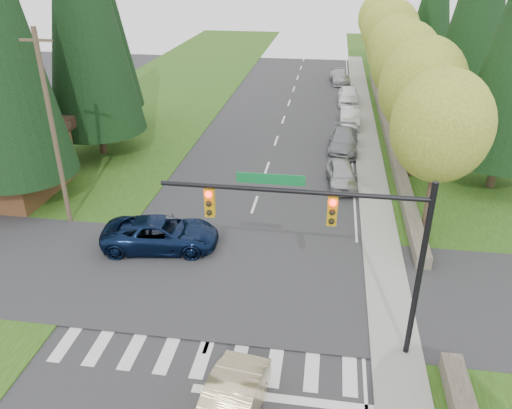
% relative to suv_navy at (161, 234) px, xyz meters
% --- Properties ---
extents(grass_east, '(14.00, 110.00, 0.06)m').
position_rel_suv_navy_xyz_m(grass_east, '(16.78, 9.80, -0.74)').
color(grass_east, '#274111').
rests_on(grass_east, ground).
extents(grass_west, '(14.00, 110.00, 0.06)m').
position_rel_suv_navy_xyz_m(grass_west, '(-9.22, 9.80, -0.74)').
color(grass_west, '#274111').
rests_on(grass_west, ground).
extents(cross_street, '(120.00, 8.00, 0.10)m').
position_rel_suv_navy_xyz_m(cross_street, '(3.78, -2.20, -0.77)').
color(cross_street, '#28282B').
rests_on(cross_street, ground).
extents(sidewalk_east, '(1.80, 80.00, 0.13)m').
position_rel_suv_navy_xyz_m(sidewalk_east, '(10.68, 11.80, -0.71)').
color(sidewalk_east, gray).
rests_on(sidewalk_east, ground).
extents(curb_east, '(0.20, 80.00, 0.13)m').
position_rel_suv_navy_xyz_m(curb_east, '(9.83, 11.80, -0.71)').
color(curb_east, gray).
rests_on(curb_east, ground).
extents(stone_wall_north, '(0.70, 40.00, 0.70)m').
position_rel_suv_navy_xyz_m(stone_wall_north, '(12.38, 19.80, -0.42)').
color(stone_wall_north, '#4C4438').
rests_on(stone_wall_north, ground).
extents(traffic_signal, '(8.70, 0.37, 6.80)m').
position_rel_suv_navy_xyz_m(traffic_signal, '(8.15, -5.70, 4.21)').
color(traffic_signal, black).
rests_on(traffic_signal, ground).
extents(utility_pole, '(1.60, 0.24, 10.00)m').
position_rel_suv_navy_xyz_m(utility_pole, '(-5.72, 1.80, 4.37)').
color(utility_pole, '#473828').
rests_on(utility_pole, ground).
extents(decid_tree_0, '(4.80, 4.80, 8.37)m').
position_rel_suv_navy_xyz_m(decid_tree_0, '(12.98, 3.80, 4.82)').
color(decid_tree_0, '#38281C').
rests_on(decid_tree_0, ground).
extents(decid_tree_1, '(5.20, 5.20, 8.80)m').
position_rel_suv_navy_xyz_m(decid_tree_1, '(13.08, 10.80, 5.02)').
color(decid_tree_1, '#38281C').
rests_on(decid_tree_1, ground).
extents(decid_tree_2, '(5.00, 5.00, 8.82)m').
position_rel_suv_navy_xyz_m(decid_tree_2, '(12.88, 17.80, 5.15)').
color(decid_tree_2, '#38281C').
rests_on(decid_tree_2, ground).
extents(decid_tree_3, '(5.00, 5.00, 8.55)m').
position_rel_suv_navy_xyz_m(decid_tree_3, '(12.98, 24.80, 4.89)').
color(decid_tree_3, '#38281C').
rests_on(decid_tree_3, ground).
extents(decid_tree_4, '(5.40, 5.40, 9.18)m').
position_rel_suv_navy_xyz_m(decid_tree_4, '(13.08, 31.80, 5.29)').
color(decid_tree_4, '#38281C').
rests_on(decid_tree_4, ground).
extents(decid_tree_5, '(4.80, 4.80, 8.30)m').
position_rel_suv_navy_xyz_m(decid_tree_5, '(12.88, 38.80, 4.76)').
color(decid_tree_5, '#38281C').
rests_on(decid_tree_5, ground).
extents(decid_tree_6, '(5.20, 5.20, 8.86)m').
position_rel_suv_navy_xyz_m(decid_tree_6, '(12.98, 45.80, 5.09)').
color(decid_tree_6, '#38281C').
rests_on(decid_tree_6, ground).
extents(suv_navy, '(5.88, 3.32, 1.55)m').
position_rel_suv_navy_xyz_m(suv_navy, '(0.00, 0.00, 0.00)').
color(suv_navy, '#0A1733').
rests_on(suv_navy, ground).
extents(parked_car_a, '(2.11, 4.36, 1.44)m').
position_rel_suv_navy_xyz_m(parked_car_a, '(8.70, 8.70, -0.06)').
color(parked_car_a, '#A3A3A7').
rests_on(parked_car_a, ground).
extents(parked_car_b, '(2.20, 5.10, 1.46)m').
position_rel_suv_navy_xyz_m(parked_car_b, '(8.84, 14.90, -0.04)').
color(parked_car_b, slate).
rests_on(parked_car_b, ground).
extents(parked_car_c, '(1.56, 4.42, 1.45)m').
position_rel_suv_navy_xyz_m(parked_car_c, '(9.38, 20.93, -0.05)').
color(parked_car_c, '#B8B8BD').
rests_on(parked_car_c, ground).
extents(parked_car_d, '(1.91, 4.73, 1.61)m').
position_rel_suv_navy_xyz_m(parked_car_d, '(9.38, 27.69, 0.03)').
color(parked_car_d, white).
rests_on(parked_car_d, ground).
extents(parked_car_e, '(2.48, 4.88, 1.36)m').
position_rel_suv_navy_xyz_m(parked_car_e, '(8.57, 36.22, -0.10)').
color(parked_car_e, '#9F9FA4').
rests_on(parked_car_e, ground).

